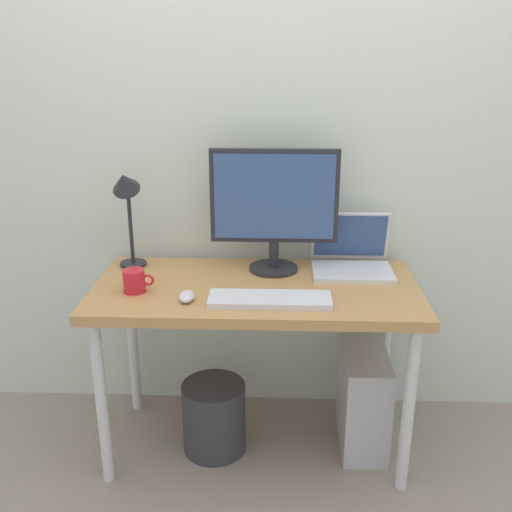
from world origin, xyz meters
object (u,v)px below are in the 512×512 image
desk_lamp (126,197)px  mouse (187,296)px  monitor (274,204)px  desk (256,303)px  computer_tower (363,399)px  coffee_mug (134,281)px  laptop (351,256)px  wastebasket (214,417)px  keyboard (270,300)px

desk_lamp → mouse: size_ratio=4.78×
monitor → mouse: (-0.31, -0.33, -0.26)m
desk → computer_tower: desk is taller
mouse → coffee_mug: 0.22m
desk → laptop: (0.38, 0.19, 0.13)m
desk → wastebasket: bearing=-167.9°
laptop → wastebasket: laptop is taller
monitor → coffee_mug: size_ratio=4.32×
laptop → desk_lamp: size_ratio=0.74×
mouse → desk_lamp: bearing=130.7°
desk → keyboard: size_ratio=2.84×
monitor → keyboard: 0.43m
mouse → wastebasket: mouse is taller
desk → mouse: 0.30m
laptop → keyboard: bearing=-133.4°
desk → keyboard: bearing=-71.0°
desk → laptop: laptop is taller
keyboard → desk_lamp: bearing=150.3°
desk_lamp → mouse: bearing=-49.3°
desk_lamp → coffee_mug: (0.07, -0.25, -0.26)m
desk_lamp → keyboard: size_ratio=0.98×
keyboard → coffee_mug: bearing=170.7°
monitor → wastebasket: bearing=-139.1°
keyboard → wastebasket: keyboard is taller
desk → monitor: monitor is taller
mouse → coffee_mug: bearing=159.4°
laptop → coffee_mug: 0.88m
wastebasket → laptop: bearing=21.8°
wastebasket → monitor: bearing=40.9°
desk → desk_lamp: 0.67m
laptop → mouse: laptop is taller
laptop → coffee_mug: (-0.84, -0.26, -0.01)m
laptop → desk_lamp: bearing=-179.0°
mouse → desk: bearing=32.6°
desk_lamp → mouse: desk_lamp is taller
desk_lamp → desk: bearing=-17.9°
desk_lamp → computer_tower: size_ratio=1.02×
laptop → coffee_mug: size_ratio=2.72×
mouse → wastebasket: 0.61m
computer_tower → wastebasket: 0.62m
desk → keyboard: 0.19m
coffee_mug → monitor: bearing=25.6°
computer_tower → wastebasket: size_ratio=1.40×
desk → monitor: 0.40m
desk → monitor: (0.07, 0.17, 0.36)m
wastebasket → coffee_mug: bearing=-171.5°
monitor → desk: bearing=-111.2°
coffee_mug → computer_tower: coffee_mug is taller
desk → mouse: size_ratio=13.89×
laptop → wastebasket: bearing=-158.2°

